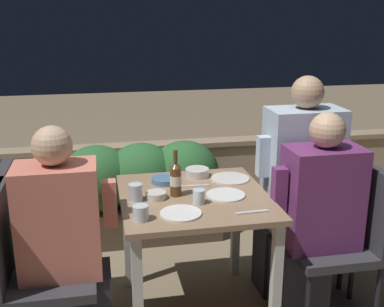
{
  "coord_description": "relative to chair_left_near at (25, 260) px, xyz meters",
  "views": [
    {
      "loc": [
        -0.49,
        -2.41,
        1.71
      ],
      "look_at": [
        0.0,
        0.06,
        0.96
      ],
      "focal_mm": 45.0,
      "sensor_mm": 36.0,
      "label": 1
    }
  ],
  "objects": [
    {
      "name": "chair_right_far",
      "position": [
        1.75,
        0.32,
        0.0
      ],
      "size": [
        0.47,
        0.47,
        0.89
      ],
      "color": "#333338",
      "rests_on": "ground_plane"
    },
    {
      "name": "glass_cup_1",
      "position": [
        0.57,
        -0.1,
        0.24
      ],
      "size": [
        0.08,
        0.08,
        0.08
      ],
      "color": "silver",
      "rests_on": "dining_table"
    },
    {
      "name": "chair_left_far",
      "position": [
        -0.02,
        0.31,
        0.0
      ],
      "size": [
        0.47,
        0.47,
        0.89
      ],
      "color": "#333338",
      "rests_on": "ground_plane"
    },
    {
      "name": "glass_cup_2",
      "position": [
        0.89,
        0.05,
        0.25
      ],
      "size": [
        0.06,
        0.06,
        0.08
      ],
      "color": "silver",
      "rests_on": "dining_table"
    },
    {
      "name": "planter_hedge",
      "position": [
        0.69,
        1.19,
        -0.11
      ],
      "size": [
        1.19,
        0.47,
        0.76
      ],
      "color": "brown",
      "rests_on": "ground_plane"
    },
    {
      "name": "beer_bottle",
      "position": [
        0.79,
        0.19,
        0.31
      ],
      "size": [
        0.06,
        0.06,
        0.26
      ],
      "color": "brown",
      "rests_on": "dining_table"
    },
    {
      "name": "fork_1",
      "position": [
        0.91,
        0.3,
        0.21
      ],
      "size": [
        0.17,
        0.03,
        0.01
      ],
      "color": "silver",
      "rests_on": "dining_table"
    },
    {
      "name": "glass_cup_0",
      "position": [
        0.57,
        0.15,
        0.25
      ],
      "size": [
        0.07,
        0.07,
        0.09
      ],
      "color": "silver",
      "rests_on": "dining_table"
    },
    {
      "name": "chair_left_near",
      "position": [
        0.0,
        0.0,
        0.0
      ],
      "size": [
        0.47,
        0.47,
        0.89
      ],
      "color": "#333338",
      "rests_on": "ground_plane"
    },
    {
      "name": "dining_table",
      "position": [
        0.89,
        0.17,
        0.1
      ],
      "size": [
        0.81,
        0.84,
        0.74
      ],
      "color": "#937556",
      "rests_on": "ground_plane"
    },
    {
      "name": "plate_1",
      "position": [
        1.15,
        0.38,
        0.21
      ],
      "size": [
        0.23,
        0.23,
        0.01
      ],
      "color": "silver",
      "rests_on": "dining_table"
    },
    {
      "name": "fork_0",
      "position": [
        1.12,
        -0.12,
        0.21
      ],
      "size": [
        0.17,
        0.03,
        0.01
      ],
      "color": "silver",
      "rests_on": "dining_table"
    },
    {
      "name": "plate_0",
      "position": [
        0.77,
        -0.07,
        0.21
      ],
      "size": [
        0.21,
        0.21,
        0.01
      ],
      "color": "white",
      "rests_on": "dining_table"
    },
    {
      "name": "person_coral_top",
      "position": [
        0.21,
        0.0,
        0.07
      ],
      "size": [
        0.48,
        0.26,
        1.2
      ],
      "color": "#282833",
      "rests_on": "ground_plane"
    },
    {
      "name": "chair_right_near",
      "position": [
        1.74,
        0.02,
        0.0
      ],
      "size": [
        0.47,
        0.47,
        0.89
      ],
      "color": "#333338",
      "rests_on": "ground_plane"
    },
    {
      "name": "person_blue_shirt",
      "position": [
        1.55,
        0.32,
        0.15
      ],
      "size": [
        0.5,
        0.26,
        1.35
      ],
      "color": "#282833",
      "rests_on": "ground_plane"
    },
    {
      "name": "bowl_1",
      "position": [
        0.97,
        0.47,
        0.24
      ],
      "size": [
        0.14,
        0.14,
        0.05
      ],
      "color": "beige",
      "rests_on": "dining_table"
    },
    {
      "name": "bowl_2",
      "position": [
        0.67,
        0.16,
        0.23
      ],
      "size": [
        0.11,
        0.11,
        0.04
      ],
      "color": "beige",
      "rests_on": "dining_table"
    },
    {
      "name": "plate_2",
      "position": [
        1.05,
        0.13,
        0.21
      ],
      "size": [
        0.21,
        0.21,
        0.01
      ],
      "color": "white",
      "rests_on": "dining_table"
    },
    {
      "name": "parapet_wall",
      "position": [
        0.89,
        1.63,
        -0.2
      ],
      "size": [
        9.0,
        0.18,
        0.64
      ],
      "color": "tan",
      "rests_on": "ground_plane"
    },
    {
      "name": "person_purple_stripe",
      "position": [
        1.53,
        0.02,
        0.07
      ],
      "size": [
        0.49,
        0.26,
        1.2
      ],
      "color": "#282833",
      "rests_on": "ground_plane"
    },
    {
      "name": "potted_plant",
      "position": [
        2.13,
        0.72,
        -0.12
      ],
      "size": [
        0.33,
        0.33,
        0.66
      ],
      "color": "#9E5638",
      "rests_on": "ground_plane"
    },
    {
      "name": "bowl_0",
      "position": [
        0.76,
        0.4,
        0.23
      ],
      "size": [
        0.15,
        0.15,
        0.03
      ],
      "color": "#4C709E",
      "rests_on": "dining_table"
    }
  ]
}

